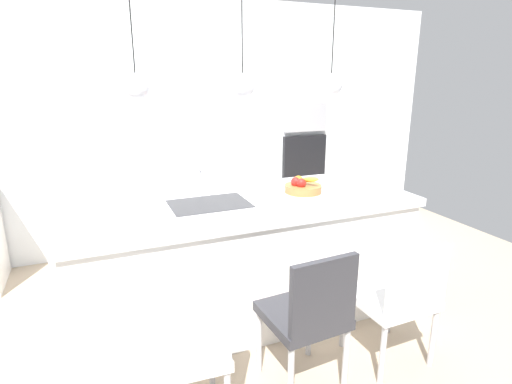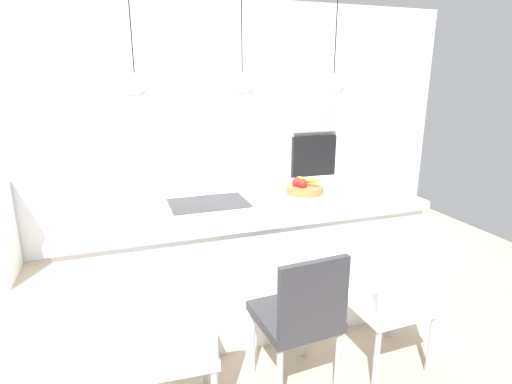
{
  "view_description": "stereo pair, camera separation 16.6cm",
  "coord_description": "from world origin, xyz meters",
  "px_view_note": "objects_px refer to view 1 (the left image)",
  "views": [
    {
      "loc": [
        -1.02,
        -2.72,
        1.83
      ],
      "look_at": [
        0.1,
        0.0,
        0.99
      ],
      "focal_mm": 28.7,
      "sensor_mm": 36.0,
      "label": 1
    },
    {
      "loc": [
        -0.86,
        -2.77,
        1.83
      ],
      "look_at": [
        0.1,
        0.0,
        0.99
      ],
      "focal_mm": 28.7,
      "sensor_mm": 36.0,
      "label": 2
    }
  ],
  "objects_px": {
    "oven": "(304,158)",
    "chair_far": "(398,295)",
    "microwave": "(305,117)",
    "chair_middle": "(309,313)",
    "chair_near": "(183,349)",
    "fruit_bowl": "(302,187)"
  },
  "relations": [
    {
      "from": "chair_far",
      "to": "chair_near",
      "type": "bearing_deg",
      "value": -179.97
    },
    {
      "from": "oven",
      "to": "chair_near",
      "type": "distance_m",
      "value": 3.27
    },
    {
      "from": "fruit_bowl",
      "to": "microwave",
      "type": "relative_size",
      "value": 0.54
    },
    {
      "from": "chair_near",
      "to": "chair_far",
      "type": "height_order",
      "value": "chair_near"
    },
    {
      "from": "microwave",
      "to": "oven",
      "type": "xyz_separation_m",
      "value": [
        0.0,
        0.0,
        -0.5
      ]
    },
    {
      "from": "fruit_bowl",
      "to": "chair_far",
      "type": "bearing_deg",
      "value": -78.52
    },
    {
      "from": "fruit_bowl",
      "to": "microwave",
      "type": "xyz_separation_m",
      "value": [
        0.88,
        1.57,
        0.37
      ]
    },
    {
      "from": "microwave",
      "to": "chair_far",
      "type": "height_order",
      "value": "microwave"
    },
    {
      "from": "oven",
      "to": "microwave",
      "type": "bearing_deg",
      "value": 0.0
    },
    {
      "from": "fruit_bowl",
      "to": "chair_middle",
      "type": "xyz_separation_m",
      "value": [
        -0.45,
        -0.94,
        -0.47
      ]
    },
    {
      "from": "microwave",
      "to": "fruit_bowl",
      "type": "bearing_deg",
      "value": -119.31
    },
    {
      "from": "oven",
      "to": "chair_far",
      "type": "distance_m",
      "value": 2.62
    },
    {
      "from": "oven",
      "to": "chair_far",
      "type": "xyz_separation_m",
      "value": [
        -0.69,
        -2.5,
        -0.37
      ]
    },
    {
      "from": "microwave",
      "to": "chair_near",
      "type": "distance_m",
      "value": 3.36
    },
    {
      "from": "chair_middle",
      "to": "chair_far",
      "type": "height_order",
      "value": "chair_middle"
    },
    {
      "from": "oven",
      "to": "chair_far",
      "type": "relative_size",
      "value": 0.65
    },
    {
      "from": "oven",
      "to": "chair_near",
      "type": "xyz_separation_m",
      "value": [
        -2.07,
        -2.5,
        -0.37
      ]
    },
    {
      "from": "microwave",
      "to": "chair_far",
      "type": "distance_m",
      "value": 2.74
    },
    {
      "from": "microwave",
      "to": "chair_middle",
      "type": "xyz_separation_m",
      "value": [
        -1.33,
        -2.5,
        -0.84
      ]
    },
    {
      "from": "microwave",
      "to": "oven",
      "type": "bearing_deg",
      "value": 0.0
    },
    {
      "from": "chair_near",
      "to": "chair_middle",
      "type": "bearing_deg",
      "value": 0.01
    },
    {
      "from": "microwave",
      "to": "chair_far",
      "type": "bearing_deg",
      "value": -105.42
    }
  ]
}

